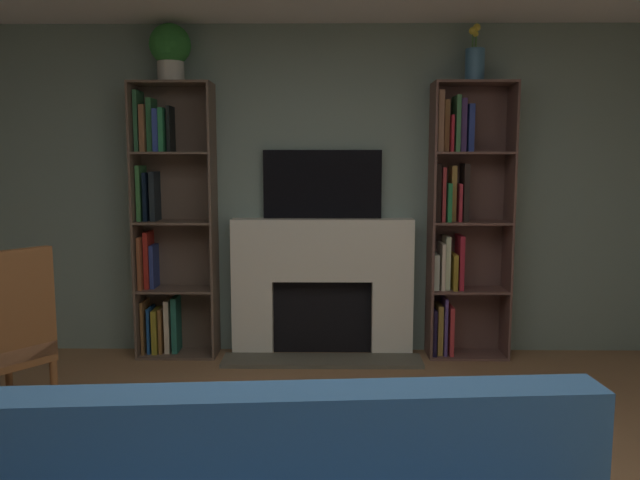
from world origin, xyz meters
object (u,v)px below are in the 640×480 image
at_px(potted_plant, 170,49).
at_px(fireplace, 322,285).
at_px(vase_with_flowers, 475,62).
at_px(tv, 322,184).
at_px(bookshelf_right, 459,220).
at_px(bookshelf_left, 167,223).

bearing_deg(potted_plant, fireplace, 2.59).
bearing_deg(vase_with_flowers, fireplace, 177.41).
xyz_separation_m(tv, bookshelf_right, (1.06, -0.08, -0.27)).
height_order(fireplace, potted_plant, potted_plant).
relative_size(potted_plant, vase_with_flowers, 1.02).
relative_size(bookshelf_right, potted_plant, 4.94).
xyz_separation_m(fireplace, bookshelf_right, (1.06, -0.01, 0.52)).
height_order(bookshelf_left, vase_with_flowers, vase_with_flowers).
height_order(tv, bookshelf_left, bookshelf_left).
relative_size(bookshelf_left, potted_plant, 4.94).
bearing_deg(fireplace, vase_with_flowers, -2.59).
bearing_deg(bookshelf_right, tv, 175.76).
relative_size(fireplace, bookshelf_right, 0.72).
distance_m(fireplace, vase_with_flowers, 2.05).
distance_m(tv, bookshelf_right, 1.10).
xyz_separation_m(fireplace, tv, (0.00, 0.07, 0.79)).
height_order(bookshelf_right, potted_plant, potted_plant).
distance_m(bookshelf_left, vase_with_flowers, 2.64).
xyz_separation_m(bookshelf_right, potted_plant, (-2.19, -0.04, 1.28)).
distance_m(fireplace, potted_plant, 2.13).
bearing_deg(tv, vase_with_flowers, -6.03).
distance_m(potted_plant, vase_with_flowers, 2.27).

